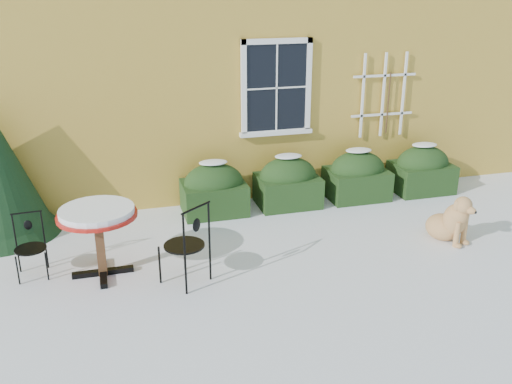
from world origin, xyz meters
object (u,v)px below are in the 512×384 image
object	(u,v)px
bistro_table	(98,220)
patio_chair_near	(187,244)
patio_chair_far	(30,246)
dog	(451,222)

from	to	relation	value
bistro_table	patio_chair_near	distance (m)	1.21
bistro_table	patio_chair_far	world-z (taller)	bistro_table
patio_chair_near	dog	size ratio (longest dim) A/B	1.27
bistro_table	patio_chair_near	xyz separation A→B (m)	(1.07, -0.51, -0.24)
dog	patio_chair_far	bearing A→B (deg)	154.44
patio_chair_near	dog	distance (m)	4.00
bistro_table	patio_chair_near	size ratio (longest dim) A/B	0.93
patio_chair_far	patio_chair_near	bearing A→B (deg)	-24.63
dog	bistro_table	bearing A→B (deg)	156.24
bistro_table	patio_chair_far	distance (m)	0.99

